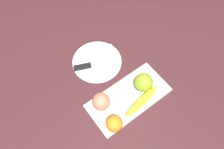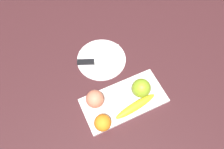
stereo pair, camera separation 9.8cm
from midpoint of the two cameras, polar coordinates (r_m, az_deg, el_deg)
The scene contains 9 objects.
ground_plane at distance 0.96m, azimuth 4.37°, elevation -9.37°, with size 2.40×2.40×0.00m, color #3D1D20.
fruit_tray at distance 0.97m, azimuth 5.80°, elevation -6.67°, with size 0.34×0.17×0.01m, color white.
apple at distance 0.95m, azimuth 10.13°, elevation -3.57°, with size 0.08×0.08×0.08m, color #88B025.
banana at distance 0.94m, azimuth 8.81°, elevation -8.00°, with size 0.19×0.03×0.03m, color yellow.
orange_near_apple at distance 0.89m, azimuth 0.88°, elevation -12.07°, with size 0.07×0.07×0.07m, color orange.
peach at distance 0.92m, azimuth -1.18°, elevation -6.32°, with size 0.07×0.07×0.07m, color #DB795B.
dinner_plate at distance 1.07m, azimuth -0.01°, elevation 3.61°, with size 0.22×0.22×0.01m, color white.
folded_napkin at distance 1.06m, azimuth 1.37°, elevation 4.65°, with size 0.11×0.09×0.02m, color white.
knife at distance 1.05m, azimuth -2.62°, elevation 2.89°, with size 0.17×0.09×0.01m.
Camera 2 is at (-0.16, -0.29, 0.90)m, focal length 37.20 mm.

